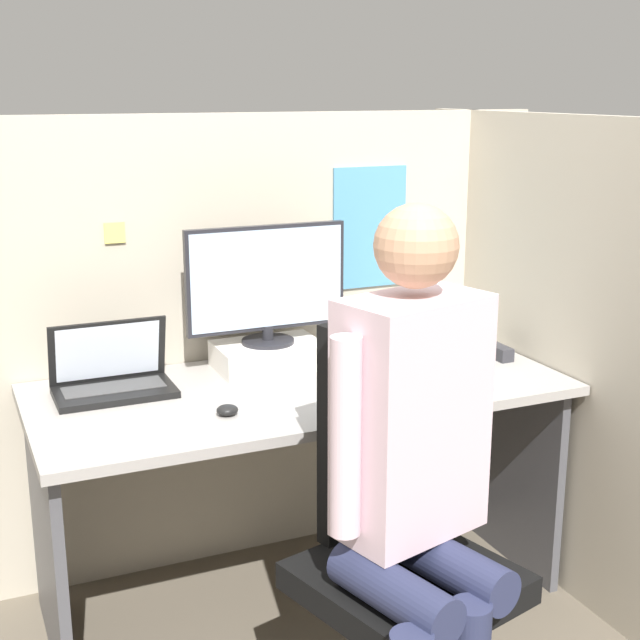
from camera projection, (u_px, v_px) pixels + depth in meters
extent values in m
cube|color=#B7AD99|center=(257.00, 341.00, 3.04)|extent=(2.11, 0.04, 1.53)
cube|color=#4C8EB7|center=(370.00, 228.00, 3.09)|extent=(0.28, 0.01, 0.42)
cube|color=#F4EA66|center=(115.00, 233.00, 2.74)|extent=(0.06, 0.01, 0.06)
cube|color=#B7AD99|center=(539.00, 348.00, 2.96)|extent=(0.04, 1.37, 1.53)
cube|color=#9E9993|center=(300.00, 390.00, 2.72)|extent=(1.61, 0.72, 0.03)
cube|color=#4C4C51|center=(48.00, 548.00, 2.51)|extent=(0.03, 0.61, 0.70)
cube|color=#4C4C51|center=(505.00, 459.00, 3.11)|extent=(0.03, 0.61, 0.70)
cube|color=white|center=(268.00, 355.00, 2.87)|extent=(0.34, 0.22, 0.08)
cylinder|color=#232328|center=(268.00, 341.00, 2.86)|extent=(0.17, 0.17, 0.01)
cylinder|color=#232328|center=(268.00, 333.00, 2.85)|extent=(0.04, 0.04, 0.05)
cube|color=#232328|center=(266.00, 278.00, 2.81)|extent=(0.53, 0.02, 0.33)
cube|color=silver|center=(268.00, 279.00, 2.80)|extent=(0.50, 0.00, 0.31)
cube|color=black|center=(115.00, 392.00, 2.62)|extent=(0.35, 0.20, 0.02)
cube|color=#424242|center=(114.00, 387.00, 2.63)|extent=(0.29, 0.11, 0.00)
cube|color=black|center=(108.00, 351.00, 2.66)|extent=(0.35, 0.06, 0.20)
cube|color=silver|center=(108.00, 351.00, 2.65)|extent=(0.30, 0.05, 0.17)
ellipsoid|color=black|center=(227.00, 410.00, 2.46)|extent=(0.06, 0.06, 0.03)
cube|color=#2D2D33|center=(496.00, 351.00, 2.99)|extent=(0.05, 0.14, 0.04)
cone|color=orange|center=(385.00, 393.00, 2.57)|extent=(0.05, 0.10, 0.05)
cylinder|color=green|center=(376.00, 386.00, 2.63)|extent=(0.03, 0.02, 0.03)
cube|color=black|center=(408.00, 582.00, 2.18)|extent=(0.56, 0.56, 0.07)
cube|color=black|center=(387.00, 420.00, 2.35)|extent=(0.43, 0.16, 0.58)
cylinder|color=#282D4C|center=(394.00, 591.00, 1.98)|extent=(0.19, 0.35, 0.11)
cylinder|color=#282D4C|center=(449.00, 564.00, 2.09)|extent=(0.19, 0.35, 0.11)
cube|color=silver|center=(412.00, 417.00, 2.07)|extent=(0.38, 0.28, 0.57)
sphere|color=tan|center=(417.00, 246.00, 1.97)|extent=(0.19, 0.19, 0.19)
cylinder|color=silver|center=(345.00, 438.00, 1.95)|extent=(0.07, 0.07, 0.46)
cylinder|color=silver|center=(472.00, 398.00, 2.20)|extent=(0.07, 0.07, 0.46)
cylinder|color=#232328|center=(369.00, 342.00, 3.00)|extent=(0.09, 0.09, 0.10)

